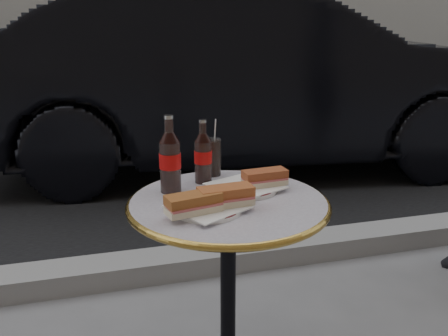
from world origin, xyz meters
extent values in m
cube|color=black|center=(0.00, 5.00, 0.00)|extent=(40.00, 8.00, 0.00)
cube|color=gray|center=(0.00, 0.90, 0.05)|extent=(40.00, 0.20, 0.12)
cylinder|color=white|center=(-0.08, -0.07, 0.74)|extent=(0.25, 0.25, 0.01)
cylinder|color=silver|center=(0.08, 0.08, 0.74)|extent=(0.25, 0.25, 0.01)
cube|color=#975326|center=(-0.13, -0.10, 0.77)|extent=(0.17, 0.10, 0.05)
cube|color=#A6532A|center=(-0.03, -0.07, 0.77)|extent=(0.16, 0.09, 0.06)
cube|color=brown|center=(0.14, 0.06, 0.77)|extent=(0.15, 0.08, 0.05)
cylinder|color=black|center=(0.01, 0.25, 0.80)|extent=(0.08, 0.08, 0.13)
imported|color=black|center=(0.92, 2.63, 0.76)|extent=(2.14, 4.75, 1.51)
camera|label=1|loc=(-0.39, -1.37, 1.28)|focal=40.00mm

